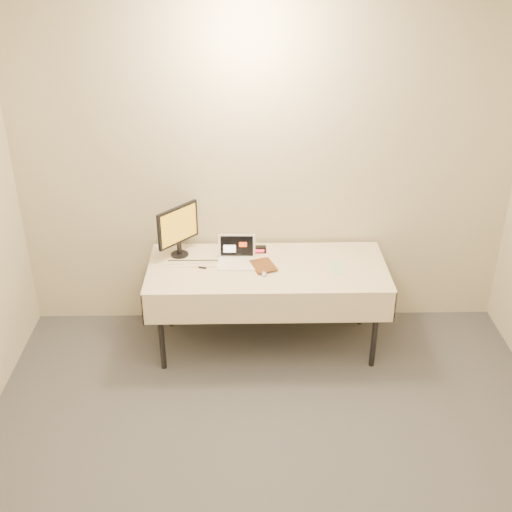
{
  "coord_description": "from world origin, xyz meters",
  "views": [
    {
      "loc": [
        -0.17,
        -2.31,
        3.15
      ],
      "look_at": [
        -0.09,
        1.99,
        0.86
      ],
      "focal_mm": 45.0,
      "sensor_mm": 36.0,
      "label": 1
    }
  ],
  "objects_px": {
    "monitor": "(178,227)",
    "book": "(253,256)",
    "table": "(267,273)",
    "laptop": "(237,256)"
  },
  "relations": [
    {
      "from": "table",
      "to": "book",
      "type": "distance_m",
      "value": 0.21
    },
    {
      "from": "table",
      "to": "laptop",
      "type": "height_order",
      "value": "laptop"
    },
    {
      "from": "book",
      "to": "monitor",
      "type": "bearing_deg",
      "value": 138.05
    },
    {
      "from": "table",
      "to": "laptop",
      "type": "relative_size",
      "value": 6.29
    },
    {
      "from": "table",
      "to": "book",
      "type": "bearing_deg",
      "value": -160.93
    },
    {
      "from": "laptop",
      "to": "monitor",
      "type": "bearing_deg",
      "value": 165.74
    },
    {
      "from": "monitor",
      "to": "book",
      "type": "distance_m",
      "value": 0.65
    },
    {
      "from": "laptop",
      "to": "table",
      "type": "bearing_deg",
      "value": -16.78
    },
    {
      "from": "monitor",
      "to": "book",
      "type": "xyz_separation_m",
      "value": [
        0.59,
        -0.24,
        -0.13
      ]
    },
    {
      "from": "monitor",
      "to": "laptop",
      "type": "bearing_deg",
      "value": -63.74
    }
  ]
}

